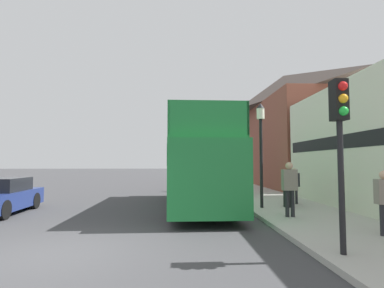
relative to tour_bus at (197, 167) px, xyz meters
name	(u,v)px	position (x,y,z in m)	size (l,w,h in m)	color
ground_plane	(150,184)	(-3.53, 14.18, -1.77)	(144.00, 144.00, 0.00)	#3D3D3F
sidewalk	(235,186)	(3.77, 11.18, -1.70)	(3.60, 108.00, 0.14)	#ADAAA3
brick_terrace_rear	(285,130)	(8.57, 12.64, 3.14)	(6.00, 17.59, 9.82)	brown
tour_bus	(197,167)	(0.00, 0.00, 0.00)	(2.68, 9.55, 3.89)	#1E7A38
parked_car_ahead_of_bus	(204,182)	(0.89, 7.47, -1.14)	(1.86, 4.40, 1.33)	black
pedestrian_second	(289,184)	(2.95, -3.36, -0.51)	(0.49, 0.27, 1.85)	#232328
pedestrian_third	(294,182)	(4.34, -0.23, -0.68)	(0.42, 0.23, 1.58)	#232328
traffic_signal	(340,125)	(2.47, -7.54, 0.98)	(0.28, 0.42, 3.56)	black
lamp_post_nearest	(261,134)	(2.56, -1.27, 1.38)	(0.35, 0.35, 4.32)	black
lamp_post_second	(227,140)	(2.54, 7.19, 1.82)	(0.35, 0.35, 5.04)	black
litter_bin	(289,195)	(3.74, -1.13, -1.15)	(0.48, 0.48, 0.89)	black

